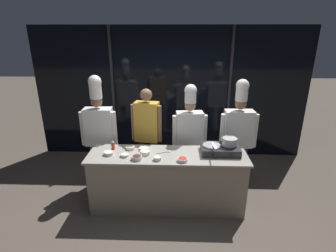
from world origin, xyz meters
The scene contains 20 objects.
ground_plane centered at (0.00, 0.00, 0.00)m, with size 24.00×24.00×0.00m, color brown.
window_wall_back centered at (0.00, 1.87, 1.35)m, with size 5.61×0.09×2.70m.
demo_counter centered at (0.00, 0.00, 0.44)m, with size 2.34×0.66×0.88m.
portable_stove centered at (0.78, 0.08, 0.94)m, with size 0.55×0.39×0.12m.
frying_pan centered at (0.65, 0.07, 1.03)m, with size 0.27×0.46×0.05m.
stock_pot centered at (0.91, 0.08, 1.07)m, with size 0.24×0.22×0.12m.
squeeze_bottle_chili centered at (-0.83, 0.14, 0.95)m, with size 0.05×0.05×0.15m.
prep_bowl_rice centered at (-0.86, -0.04, 0.91)m, with size 0.14×0.14×0.05m.
prep_bowl_chili_flakes centered at (0.22, -0.21, 0.91)m, with size 0.15×0.15×0.05m.
prep_bowl_onion centered at (-0.36, 0.14, 0.90)m, with size 0.15×0.15×0.04m.
prep_bowl_garlic centered at (-0.61, -0.09, 0.90)m, with size 0.12×0.12×0.04m.
prep_bowl_soy_glaze centered at (-0.43, -0.18, 0.91)m, with size 0.15×0.15×0.05m.
prep_bowl_noodles centered at (-0.13, -0.19, 0.91)m, with size 0.11×0.11×0.05m.
prep_bowl_bean_sprouts centered at (-0.33, -0.02, 0.91)m, with size 0.15×0.15×0.06m.
prep_bowl_mushrooms centered at (-0.57, 0.15, 0.90)m, with size 0.14×0.14×0.04m.
serving_spoon_slotted centered at (-0.01, 0.07, 0.89)m, with size 0.23×0.12×0.02m.
chef_head centered at (-1.16, 0.57, 1.09)m, with size 0.60×0.26×1.94m.
person_guest centered at (-0.37, 0.63, 1.05)m, with size 0.51×0.26×1.72m.
chef_sous centered at (0.35, 0.64, 1.02)m, with size 0.58×0.27×1.79m.
chef_line centered at (1.15, 0.61, 1.06)m, with size 0.61×0.25×1.89m.
Camera 1 is at (0.13, -3.47, 2.58)m, focal length 28.00 mm.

